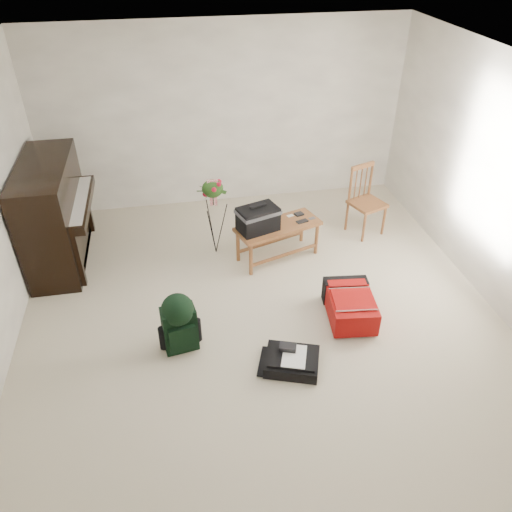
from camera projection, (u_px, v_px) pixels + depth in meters
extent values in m
cube|color=beige|center=(263.00, 321.00, 5.26)|extent=(5.00, 5.50, 0.01)
cube|color=white|center=(266.00, 79.00, 3.83)|extent=(5.00, 5.50, 0.01)
cube|color=white|center=(224.00, 117.00, 6.76)|extent=(5.00, 0.04, 2.50)
cube|color=white|center=(512.00, 195.00, 4.93)|extent=(0.04, 5.50, 2.50)
cube|color=black|center=(53.00, 214.00, 5.86)|extent=(0.55, 1.50, 1.25)
cube|color=black|center=(78.00, 204.00, 5.84)|extent=(0.28, 1.30, 0.10)
cube|color=white|center=(77.00, 200.00, 5.81)|extent=(0.22, 1.20, 0.02)
cube|color=black|center=(68.00, 254.00, 6.19)|extent=(0.45, 1.30, 0.10)
cube|color=brown|center=(278.00, 226.00, 5.98)|extent=(1.10, 0.71, 0.04)
cylinder|color=brown|center=(243.00, 254.00, 5.91)|extent=(0.05, 0.05, 0.42)
cylinder|color=brown|center=(238.00, 239.00, 6.17)|extent=(0.05, 0.05, 0.42)
cylinder|color=brown|center=(318.00, 246.00, 6.05)|extent=(0.05, 0.05, 0.42)
cylinder|color=brown|center=(310.00, 232.00, 6.31)|extent=(0.05, 0.05, 0.42)
cube|color=brown|center=(367.00, 204.00, 6.47)|extent=(0.51, 0.51, 0.04)
cylinder|color=brown|center=(357.00, 226.00, 6.43)|extent=(0.03, 0.03, 0.41)
cylinder|color=brown|center=(348.00, 213.00, 6.70)|extent=(0.03, 0.03, 0.41)
cylinder|color=brown|center=(382.00, 224.00, 6.48)|extent=(0.03, 0.03, 0.41)
cylinder|color=brown|center=(372.00, 211.00, 6.76)|extent=(0.03, 0.03, 0.41)
cube|color=brown|center=(367.00, 165.00, 6.34)|extent=(0.35, 0.16, 0.06)
cylinder|color=brown|center=(352.00, 183.00, 6.44)|extent=(0.03, 0.03, 0.49)
cylinder|color=brown|center=(377.00, 180.00, 6.49)|extent=(0.03, 0.03, 0.49)
cube|color=red|center=(350.00, 306.00, 5.23)|extent=(0.53, 0.73, 0.26)
cube|color=black|center=(342.00, 290.00, 5.44)|extent=(0.49, 0.21, 0.28)
cube|color=red|center=(353.00, 298.00, 5.11)|extent=(0.45, 0.43, 0.02)
cube|color=silver|center=(360.00, 310.00, 4.96)|extent=(0.42, 0.06, 0.01)
cube|color=black|center=(292.00, 362.00, 4.71)|extent=(0.60, 0.54, 0.12)
cube|color=black|center=(292.00, 356.00, 4.67)|extent=(0.53, 0.47, 0.03)
cube|color=white|center=(295.00, 355.00, 4.64)|extent=(0.31, 0.35, 0.01)
cube|color=black|center=(286.00, 348.00, 4.68)|extent=(0.18, 0.15, 0.05)
cube|color=black|center=(180.00, 329.00, 4.82)|extent=(0.35, 0.24, 0.49)
cube|color=black|center=(181.00, 339.00, 4.74)|extent=(0.26, 0.09, 0.28)
sphere|color=black|center=(177.00, 310.00, 4.68)|extent=(0.31, 0.31, 0.31)
cube|color=black|center=(171.00, 323.00, 4.89)|extent=(0.05, 0.04, 0.43)
cube|color=black|center=(187.00, 321.00, 4.92)|extent=(0.05, 0.04, 0.43)
cylinder|color=black|center=(213.00, 195.00, 5.86)|extent=(0.01, 0.01, 0.27)
ellipsoid|color=#244B17|center=(213.00, 189.00, 5.81)|extent=(0.25, 0.18, 0.23)
cube|color=red|center=(212.00, 183.00, 5.75)|extent=(0.13, 0.04, 0.07)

